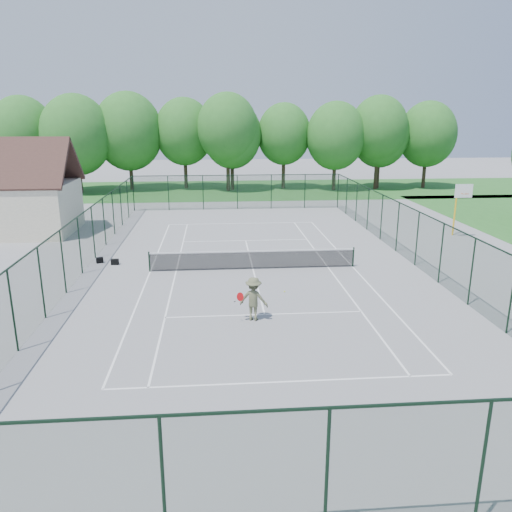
% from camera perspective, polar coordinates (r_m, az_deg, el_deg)
% --- Properties ---
extents(ground, '(140.00, 140.00, 0.00)m').
position_cam_1_polar(ground, '(26.93, -0.35, -1.51)').
color(ground, gray).
rests_on(ground, ground).
extents(grass_far, '(80.00, 16.00, 0.01)m').
position_cam_1_polar(grass_far, '(56.25, -2.70, 7.58)').
color(grass_far, '#2D6E29').
rests_on(grass_far, ground).
extents(court_lines, '(11.05, 23.85, 0.01)m').
position_cam_1_polar(court_lines, '(26.93, -0.35, -1.50)').
color(court_lines, white).
rests_on(court_lines, ground).
extents(tennis_net, '(11.08, 0.08, 1.10)m').
position_cam_1_polar(tennis_net, '(26.77, -0.35, -0.33)').
color(tennis_net, black).
rests_on(tennis_net, ground).
extents(fence_enclosure, '(18.05, 36.05, 3.02)m').
position_cam_1_polar(fence_enclosure, '(26.51, -0.35, 1.71)').
color(fence_enclosure, '#1D3D22').
rests_on(fence_enclosure, ground).
extents(utility_building, '(8.60, 6.27, 6.63)m').
position_cam_1_polar(utility_building, '(38.62, -26.20, 6.91)').
color(utility_building, beige).
rests_on(utility_building, ground).
extents(tree_line_far, '(39.40, 6.40, 9.70)m').
position_cam_1_polar(tree_line_far, '(55.71, -2.78, 13.69)').
color(tree_line_far, '#3C2B1D').
rests_on(tree_line_far, ground).
extents(basketball_goal, '(1.20, 1.43, 3.65)m').
position_cam_1_polar(basketball_goal, '(36.31, 22.27, 6.00)').
color(basketball_goal, yellow).
rests_on(basketball_goal, ground).
extents(sports_bag_a, '(0.44, 0.34, 0.31)m').
position_cam_1_polar(sports_bag_a, '(29.38, -17.43, -0.46)').
color(sports_bag_a, black).
rests_on(sports_bag_a, ground).
extents(sports_bag_b, '(0.41, 0.26, 0.31)m').
position_cam_1_polar(sports_bag_b, '(28.79, -15.83, -0.65)').
color(sports_bag_b, black).
rests_on(sports_bag_b, ground).
extents(tennis_player, '(2.21, 1.01, 1.80)m').
position_cam_1_polar(tennis_player, '(20.09, -0.28, -4.92)').
color(tennis_player, '#5B5E40').
rests_on(tennis_player, ground).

